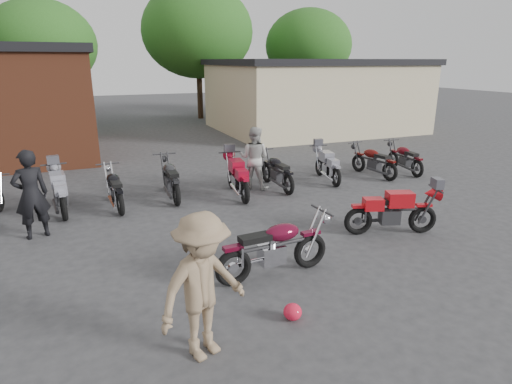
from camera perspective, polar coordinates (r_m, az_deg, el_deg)
name	(u,v)px	position (r m, az deg, el deg)	size (l,w,h in m)	color
ground	(310,275)	(7.92, 7.26, -10.87)	(90.00, 90.00, 0.00)	#323335
stucco_building	(313,97)	(24.32, 7.56, 12.39)	(10.00, 8.00, 3.50)	tan
tree_1	(44,61)	(28.08, -26.37, 15.43)	(5.92, 5.92, 7.40)	#1C4913
tree_2	(198,49)	(29.05, -7.72, 18.36)	(7.04, 7.04, 8.80)	#1C4913
tree_3	(308,59)	(32.06, 6.93, 17.19)	(6.08, 6.08, 7.60)	#1C4913
vintage_motorcycle	(276,244)	(7.57, 2.64, -6.94)	(2.12, 0.70, 1.23)	#550A20
sportbike	(393,209)	(9.86, 17.84, -2.17)	(2.01, 0.66, 1.16)	red
helmet	(293,312)	(6.61, 4.90, -15.64)	(0.28, 0.28, 0.26)	red
person_dark	(31,194)	(10.27, -27.80, -0.30)	(0.71, 0.47, 1.95)	black
person_light	(254,158)	(12.73, -0.23, 4.56)	(0.90, 0.70, 1.86)	#A9A9A5
person_tan	(203,287)	(5.52, -7.09, -12.46)	(1.27, 0.73, 1.97)	#897054
row_bike_1	(59,189)	(11.89, -24.77, 0.35)	(2.03, 0.67, 1.18)	#9899A6
row_bike_2	(114,187)	(11.72, -18.36, 0.68)	(1.92, 0.63, 1.12)	black
row_bike_3	(171,177)	(12.14, -11.31, 2.01)	(2.08, 0.69, 1.21)	#252628
row_bike_4	(237,175)	(12.10, -2.49, 2.30)	(2.09, 0.69, 1.21)	#AC0E29
row_bike_5	(277,169)	(12.83, 2.75, 3.02)	(2.00, 0.66, 1.16)	black
row_bike_6	(327,164)	(13.81, 9.51, 3.73)	(1.92, 0.63, 1.11)	#908F9D
row_bike_7	(373,159)	(14.73, 15.37, 4.21)	(1.94, 0.64, 1.12)	#4F0B09
row_bike_8	(405,157)	(15.55, 19.21, 4.48)	(1.90, 0.63, 1.10)	#500A12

